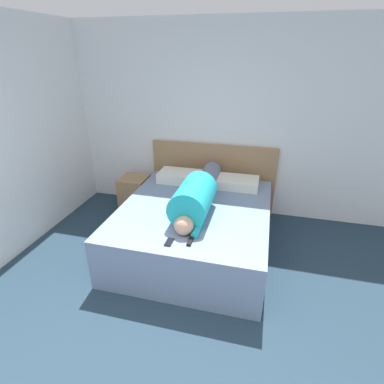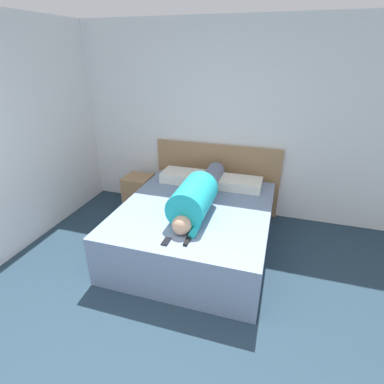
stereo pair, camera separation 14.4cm
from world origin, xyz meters
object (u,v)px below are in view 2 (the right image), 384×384
Objects in this scene: nightstand at (139,192)px; person_lying at (198,194)px; bed at (196,227)px; pillow_second at (240,184)px; pillow_near_headboard at (183,176)px; tv_remote at (187,241)px; cell_phone at (166,241)px.

person_lying is (1.15, -0.76, 0.48)m from nightstand.
bed is 3.76× the size of nightstand.
bed is 3.52× the size of pillow_second.
pillow_near_headboard is (0.75, -0.08, 0.38)m from nightstand.
bed is 3.35× the size of pillow_near_headboard.
pillow_second is (0.38, 0.69, -0.11)m from person_lying.
tv_remote is (-0.28, -1.37, -0.05)m from pillow_second.
person_lying reaches higher than pillow_second.
tv_remote is (1.25, -1.45, 0.33)m from nightstand.
person_lying is (0.03, -0.02, 0.45)m from bed.
pillow_second is at bearing 58.72° from bed.
pillow_second is 1.51m from cell_phone.
bed is 12.78× the size of tv_remote.
pillow_second reaches higher than bed.
nightstand is 0.32× the size of person_lying.
person_lying is 0.77m from cell_phone.
bed is at bearing -121.28° from pillow_second.
person_lying is 0.81m from pillow_near_headboard.
pillow_second reaches higher than tv_remote.
bed is 1.20× the size of person_lying.
cell_phone is at bearing -94.65° from bed.
tv_remote is (0.09, -0.68, -0.16)m from person_lying.
cell_phone is at bearing -54.94° from nightstand.
cell_phone is at bearing -108.14° from pillow_second.
bed is at bearing 151.58° from person_lying.
pillow_near_headboard is 1.46m from tv_remote.
pillow_second is at bearing 0.00° from pillow_near_headboard.
bed is 0.82m from cell_phone.
tv_remote reaches higher than cell_phone.
pillow_near_headboard is (-0.41, 0.69, -0.10)m from person_lying.
tv_remote reaches higher than nightstand.
pillow_near_headboard reaches higher than bed.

